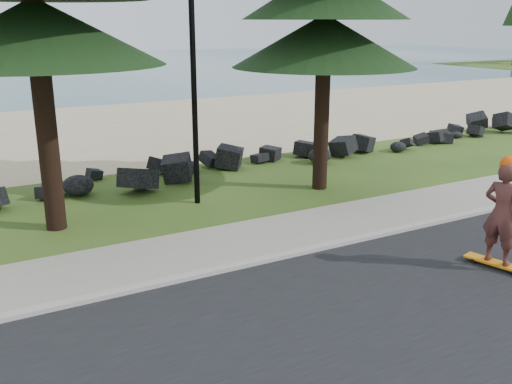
% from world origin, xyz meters
% --- Properties ---
extents(ground, '(160.00, 160.00, 0.00)m').
position_xyz_m(ground, '(0.00, 0.00, 0.00)').
color(ground, '#324C18').
rests_on(ground, ground).
extents(road, '(160.00, 7.00, 0.02)m').
position_xyz_m(road, '(0.00, -4.50, 0.01)').
color(road, black).
rests_on(road, ground).
extents(kerb, '(160.00, 0.20, 0.10)m').
position_xyz_m(kerb, '(0.00, -0.90, 0.05)').
color(kerb, '#AEA89C').
rests_on(kerb, ground).
extents(sidewalk, '(160.00, 2.00, 0.08)m').
position_xyz_m(sidewalk, '(0.00, 0.20, 0.04)').
color(sidewalk, gray).
rests_on(sidewalk, ground).
extents(beach_sand, '(160.00, 15.00, 0.01)m').
position_xyz_m(beach_sand, '(0.00, 14.50, 0.01)').
color(beach_sand, tan).
rests_on(beach_sand, ground).
extents(ocean, '(160.00, 58.00, 0.01)m').
position_xyz_m(ocean, '(0.00, 51.00, 0.00)').
color(ocean, '#3E6B78').
rests_on(ocean, ground).
extents(seawall_boulders, '(60.00, 2.40, 1.10)m').
position_xyz_m(seawall_boulders, '(0.00, 5.60, 0.00)').
color(seawall_boulders, black).
rests_on(seawall_boulders, ground).
extents(lamp_post, '(0.25, 0.14, 8.14)m').
position_xyz_m(lamp_post, '(0.00, 3.20, 4.13)').
color(lamp_post, black).
rests_on(lamp_post, ground).
extents(skateboarder, '(0.63, 1.19, 2.15)m').
position_xyz_m(skateboarder, '(3.29, -3.23, 1.08)').
color(skateboarder, orange).
rests_on(skateboarder, ground).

